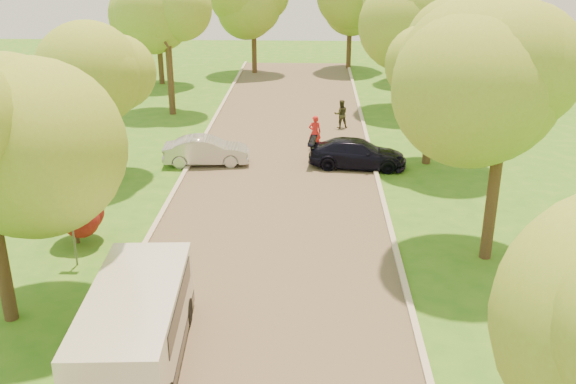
# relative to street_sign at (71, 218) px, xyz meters

# --- Properties ---
(ground) EXTENTS (100.00, 100.00, 0.00)m
(ground) POSITION_rel_street_sign_xyz_m (5.80, -4.00, -1.56)
(ground) COLOR #2B6C19
(ground) RESTS_ON ground
(road) EXTENTS (8.00, 60.00, 0.01)m
(road) POSITION_rel_street_sign_xyz_m (5.80, 4.00, -1.56)
(road) COLOR #4C4438
(road) RESTS_ON ground
(curb_left) EXTENTS (0.18, 60.00, 0.12)m
(curb_left) POSITION_rel_street_sign_xyz_m (1.75, 4.00, -1.50)
(curb_left) COLOR #B2AD9E
(curb_left) RESTS_ON ground
(curb_right) EXTENTS (0.18, 60.00, 0.12)m
(curb_right) POSITION_rel_street_sign_xyz_m (9.85, 4.00, -1.50)
(curb_right) COLOR #B2AD9E
(curb_right) RESTS_ON ground
(street_sign) EXTENTS (0.55, 0.06, 2.17)m
(street_sign) POSITION_rel_street_sign_xyz_m (0.00, 0.00, 0.00)
(street_sign) COLOR #59595E
(street_sign) RESTS_ON ground
(red_shrub) EXTENTS (1.70, 1.70, 1.95)m
(red_shrub) POSITION_rel_street_sign_xyz_m (-0.50, 1.50, -0.47)
(red_shrub) COLOR #382619
(red_shrub) RESTS_ON ground
(tree_l_midb) EXTENTS (4.30, 4.20, 6.62)m
(tree_l_midb) POSITION_rel_street_sign_xyz_m (-1.01, 8.00, 3.02)
(tree_l_midb) COLOR #382619
(tree_l_midb) RESTS_ON ground
(tree_l_far) EXTENTS (4.92, 4.80, 7.79)m
(tree_l_far) POSITION_rel_street_sign_xyz_m (-0.59, 18.00, 3.90)
(tree_l_far) COLOR #382619
(tree_l_far) RESTS_ON ground
(tree_r_mida) EXTENTS (5.13, 5.00, 7.95)m
(tree_r_mida) POSITION_rel_street_sign_xyz_m (12.82, 1.00, 3.97)
(tree_r_mida) COLOR #382619
(tree_r_mida) RESTS_ON ground
(tree_r_midb) EXTENTS (4.51, 4.40, 7.01)m
(tree_r_midb) POSITION_rel_street_sign_xyz_m (12.40, 10.00, 3.32)
(tree_r_midb) COLOR #382619
(tree_r_midb) RESTS_ON ground
(tree_r_far) EXTENTS (5.33, 5.20, 8.34)m
(tree_r_far) POSITION_rel_street_sign_xyz_m (13.03, 20.00, 4.27)
(tree_r_far) COLOR #382619
(tree_r_far) RESTS_ON ground
(tree_bg_a) EXTENTS (5.12, 5.00, 7.72)m
(tree_bg_a) POSITION_rel_street_sign_xyz_m (-2.98, 26.00, 3.75)
(tree_bg_a) COLOR #382619
(tree_bg_a) RESTS_ON ground
(tree_bg_c) EXTENTS (4.92, 4.80, 7.33)m
(tree_bg_c) POSITION_rel_street_sign_xyz_m (3.01, 30.00, 3.46)
(tree_bg_c) COLOR #382619
(tree_bg_c) RESTS_ON ground
(minivan) EXTENTS (2.34, 5.29, 1.93)m
(minivan) POSITION_rel_street_sign_xyz_m (3.15, -4.74, -0.55)
(minivan) COLOR silver
(minivan) RESTS_ON ground
(silver_sedan) EXTENTS (3.84, 1.63, 1.23)m
(silver_sedan) POSITION_rel_street_sign_xyz_m (2.50, 9.48, -0.95)
(silver_sedan) COLOR #AFAFB4
(silver_sedan) RESTS_ON ground
(dark_sedan) EXTENTS (4.38, 2.15, 1.23)m
(dark_sedan) POSITION_rel_street_sign_xyz_m (9.10, 9.37, -0.95)
(dark_sedan) COLOR black
(dark_sedan) RESTS_ON ground
(skateboarder) EXTENTS (1.09, 0.65, 1.67)m
(skateboarder) POSITION_rel_street_sign_xyz_m (3.30, -6.38, -0.62)
(skateboarder) COLOR slate
(skateboarder) RESTS_ON longboard
(person_striped) EXTENTS (0.63, 0.45, 1.62)m
(person_striped) POSITION_rel_street_sign_xyz_m (7.25, 11.86, -0.76)
(person_striped) COLOR red
(person_striped) RESTS_ON ground
(person_olive) EXTENTS (0.81, 0.69, 1.49)m
(person_olive) POSITION_rel_street_sign_xyz_m (8.61, 15.49, -0.82)
(person_olive) COLOR #2C2F1C
(person_olive) RESTS_ON ground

